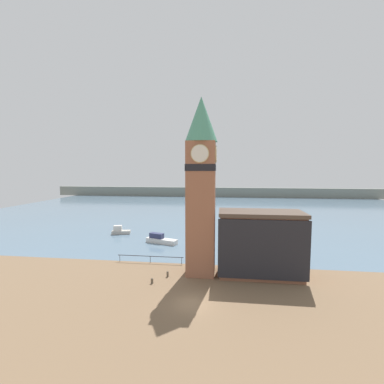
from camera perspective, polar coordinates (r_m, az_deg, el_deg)
ground_plane at (r=30.61m, az=-0.06°, el=-23.51°), size 160.00×160.00×0.00m
water at (r=99.50m, az=4.96°, el=-3.47°), size 160.00×120.00×0.00m
far_shoreline at (r=138.93m, az=5.53°, el=-0.03°), size 180.00×3.00×5.00m
pier_railing at (r=42.02m, az=-9.26°, el=-14.04°), size 10.59×0.08×1.09m
clock_tower at (r=35.31m, az=2.03°, el=2.31°), size 4.43×4.43×24.38m
pier_building at (r=37.16m, az=14.94°, el=-10.98°), size 11.51×5.61×8.94m
boat_near at (r=52.42m, az=-7.04°, el=-10.44°), size 6.65×3.50×1.90m
boat_far at (r=61.32m, az=-15.67°, el=-8.31°), size 4.32×2.37×1.93m
mooring_bollard_near at (r=36.91m, az=-5.45°, el=-17.63°), size 0.30×0.30×0.78m
mooring_bollard_far at (r=35.28m, az=-8.88°, el=-18.85°), size 0.32×0.32×0.71m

